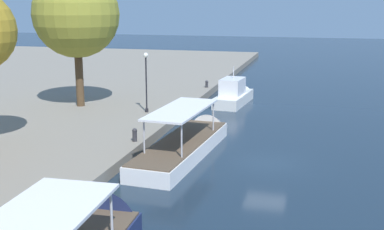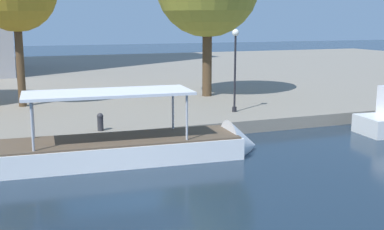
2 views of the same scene
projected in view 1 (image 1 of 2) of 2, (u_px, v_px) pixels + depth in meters
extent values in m
plane|color=#192838|center=(266.00, 163.00, 29.95)|extent=(220.00, 220.00, 0.00)
cone|color=navy|center=(109.00, 217.00, 22.00)|extent=(1.52, 3.08, 3.03)
cylinder|color=#B2B2B7|center=(45.00, 208.00, 19.02)|extent=(0.10, 0.10, 1.90)
cylinder|color=#B2B2B7|center=(111.00, 214.00, 18.46)|extent=(0.10, 0.10, 1.90)
cube|color=silver|center=(34.00, 221.00, 15.56)|extent=(7.10, 3.37, 0.12)
cube|color=white|center=(182.00, 153.00, 31.24)|extent=(11.59, 3.68, 1.43)
cone|color=white|center=(210.00, 129.00, 36.96)|extent=(1.58, 2.67, 2.57)
cube|color=brown|center=(182.00, 141.00, 31.07)|extent=(11.35, 3.52, 0.08)
cylinder|color=#B2B2B7|center=(181.00, 114.00, 34.09)|extent=(0.10, 0.10, 1.96)
cylinder|color=#B2B2B7|center=(213.00, 116.00, 33.37)|extent=(0.10, 0.10, 1.96)
cylinder|color=#B2B2B7|center=(144.00, 137.00, 28.30)|extent=(0.10, 0.10, 1.96)
cylinder|color=#B2B2B7|center=(182.00, 140.00, 27.58)|extent=(0.10, 0.10, 1.96)
cube|color=silver|center=(181.00, 109.00, 30.61)|extent=(7.25, 3.14, 0.12)
cube|color=silver|center=(233.00, 101.00, 47.17)|extent=(6.86, 2.91, 1.44)
cone|color=silver|center=(243.00, 95.00, 50.60)|extent=(1.40, 2.29, 2.19)
cube|color=white|center=(232.00, 87.00, 46.38)|extent=(3.16, 2.11, 1.55)
cube|color=black|center=(236.00, 84.00, 47.43)|extent=(0.96, 1.79, 0.93)
cylinder|color=silver|center=(234.00, 72.00, 46.39)|extent=(0.08, 0.08, 1.08)
cylinder|color=#2D2D33|center=(135.00, 137.00, 32.05)|extent=(0.29, 0.29, 0.64)
sphere|color=#2D2D33|center=(135.00, 131.00, 31.96)|extent=(0.32, 0.32, 0.32)
cylinder|color=#2D2D33|center=(207.00, 85.00, 52.19)|extent=(0.29, 0.29, 0.52)
sphere|color=#2D2D33|center=(207.00, 82.00, 52.12)|extent=(0.32, 0.32, 0.32)
cylinder|color=black|center=(146.00, 85.00, 40.11)|extent=(0.12, 0.12, 4.49)
sphere|color=white|center=(146.00, 55.00, 39.56)|extent=(0.41, 0.41, 0.41)
cylinder|color=black|center=(147.00, 110.00, 40.58)|extent=(0.26, 0.26, 0.30)
cylinder|color=#4C3823|center=(79.00, 77.00, 42.51)|extent=(0.67, 0.67, 5.10)
sphere|color=olive|center=(76.00, 14.00, 41.32)|extent=(7.26, 7.26, 7.26)
sphere|color=olive|center=(64.00, 14.00, 42.33)|extent=(3.53, 3.53, 3.53)
sphere|color=olive|center=(90.00, 9.00, 41.56)|extent=(3.77, 3.77, 3.77)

